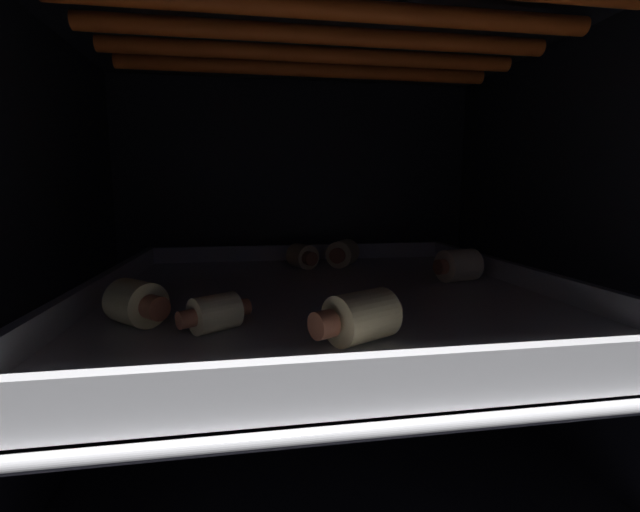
# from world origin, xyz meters

# --- Properties ---
(ground_plane) EXTENTS (0.51, 0.48, 0.01)m
(ground_plane) POSITION_xyz_m (0.00, 0.00, -0.01)
(ground_plane) COLOR black
(oven_wall_back) EXTENTS (0.51, 0.01, 0.41)m
(oven_wall_back) POSITION_xyz_m (0.00, 0.23, 0.21)
(oven_wall_back) COLOR black
(oven_wall_back) RESTS_ON ground_plane
(oven_wall_left) EXTENTS (0.01, 0.46, 0.41)m
(oven_wall_left) POSITION_xyz_m (-0.25, 0.00, 0.21)
(oven_wall_left) COLOR black
(oven_wall_left) RESTS_ON ground_plane
(oven_wall_right) EXTENTS (0.01, 0.46, 0.41)m
(oven_wall_right) POSITION_xyz_m (0.25, 0.00, 0.21)
(oven_wall_right) COLOR black
(oven_wall_right) RESTS_ON ground_plane
(oven_ceiling) EXTENTS (0.51, 0.48, 0.01)m
(oven_ceiling) POSITION_xyz_m (0.00, 0.00, 0.42)
(oven_ceiling) COLOR black
(heating_element) EXTENTS (0.39, 0.22, 0.01)m
(heating_element) POSITION_xyz_m (0.00, 0.00, 0.39)
(heating_element) COLOR #F25919
(oven_rack_mid) EXTENTS (0.46, 0.45, 0.01)m
(oven_rack_mid) POSITION_xyz_m (0.00, 0.00, 0.16)
(oven_rack_mid) COLOR #B7B7BC
(baking_tray_mid) EXTENTS (0.39, 0.39, 0.03)m
(baking_tray_mid) POSITION_xyz_m (0.00, 0.00, 0.17)
(baking_tray_mid) COLOR silver
(baking_tray_mid) RESTS_ON oven_rack_mid
(pig_in_blanket_mid_0) EXTENTS (0.05, 0.05, 0.03)m
(pig_in_blanket_mid_0) POSITION_xyz_m (-0.14, -0.07, 0.19)
(pig_in_blanket_mid_0) COLOR beige
(pig_in_blanket_mid_0) RESTS_ON baking_tray_mid
(pig_in_blanket_mid_1) EXTENTS (0.04, 0.05, 0.03)m
(pig_in_blanket_mid_1) POSITION_xyz_m (-0.01, 0.13, 0.19)
(pig_in_blanket_mid_1) COLOR beige
(pig_in_blanket_mid_1) RESTS_ON baking_tray_mid
(pig_in_blanket_mid_2) EXTENTS (0.05, 0.04, 0.02)m
(pig_in_blanket_mid_2) POSITION_xyz_m (-0.09, -0.09, 0.18)
(pig_in_blanket_mid_2) COLOR beige
(pig_in_blanket_mid_2) RESTS_ON baking_tray_mid
(pig_in_blanket_mid_3) EXTENTS (0.05, 0.05, 0.03)m
(pig_in_blanket_mid_3) POSITION_xyz_m (0.04, 0.13, 0.19)
(pig_in_blanket_mid_3) COLOR beige
(pig_in_blanket_mid_3) RESTS_ON baking_tray_mid
(pig_in_blanket_mid_4) EXTENTS (0.05, 0.04, 0.03)m
(pig_in_blanket_mid_4) POSITION_xyz_m (0.14, 0.03, 0.19)
(pig_in_blanket_mid_4) COLOR beige
(pig_in_blanket_mid_4) RESTS_ON baking_tray_mid
(pig_in_blanket_mid_5) EXTENTS (0.06, 0.05, 0.03)m
(pig_in_blanket_mid_5) POSITION_xyz_m (-0.00, -0.12, 0.19)
(pig_in_blanket_mid_5) COLOR beige
(pig_in_blanket_mid_5) RESTS_ON baking_tray_mid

